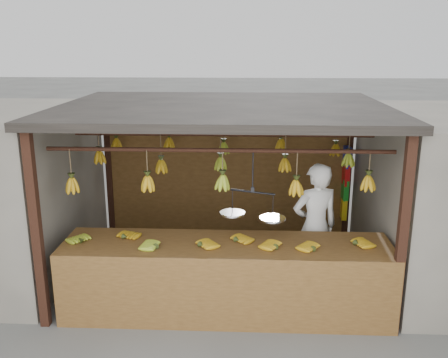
{
  "coord_description": "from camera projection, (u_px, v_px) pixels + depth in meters",
  "views": [
    {
      "loc": [
        0.32,
        -6.57,
        3.2
      ],
      "look_at": [
        0.0,
        0.3,
        1.3
      ],
      "focal_mm": 40.0,
      "sensor_mm": 36.0,
      "label": 1
    }
  ],
  "objects": [
    {
      "name": "balance_scale",
      "position": [
        252.0,
        213.0,
        5.88
      ],
      "size": [
        0.77,
        0.46,
        0.8
      ],
      "color": "black",
      "rests_on": "ground"
    },
    {
      "name": "vendor",
      "position": [
        315.0,
        227.0,
        6.53
      ],
      "size": [
        0.72,
        0.57,
        1.72
      ],
      "primitive_type": "imported",
      "rotation": [
        0.0,
        0.0,
        3.44
      ],
      "color": "white",
      "rests_on": "ground"
    },
    {
      "name": "ground",
      "position": [
        223.0,
        271.0,
        7.19
      ],
      "size": [
        80.0,
        80.0,
        0.0
      ],
      "primitive_type": "plane",
      "color": "#5B5B57"
    },
    {
      "name": "stall",
      "position": [
        224.0,
        132.0,
        6.98
      ],
      "size": [
        4.3,
        3.3,
        2.4
      ],
      "color": "black",
      "rests_on": "ground"
    },
    {
      "name": "bag_bundles",
      "position": [
        345.0,
        183.0,
        8.15
      ],
      "size": [
        0.08,
        0.26,
        1.21
      ],
      "color": "#1426BF",
      "rests_on": "ground"
    },
    {
      "name": "hanging_bananas",
      "position": [
        223.0,
        162.0,
        6.75
      ],
      "size": [
        3.61,
        2.21,
        0.39
      ],
      "color": "#BA8813",
      "rests_on": "ground"
    },
    {
      "name": "counter",
      "position": [
        226.0,
        262.0,
        5.8
      ],
      "size": [
        3.9,
        0.89,
        0.96
      ],
      "color": "brown",
      "rests_on": "ground"
    }
  ]
}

